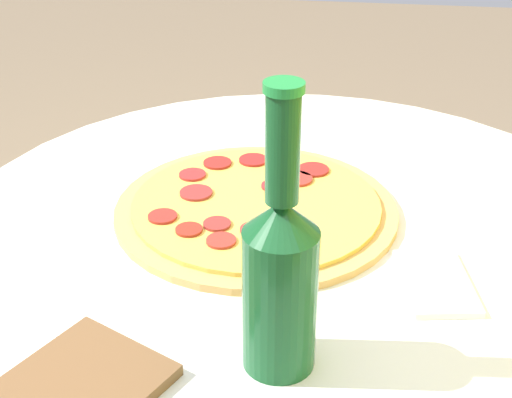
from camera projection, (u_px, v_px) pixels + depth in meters
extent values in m
cylinder|color=silver|center=(296.00, 227.00, 0.91)|extent=(0.89, 0.89, 0.02)
cylinder|color=tan|center=(256.00, 209.00, 0.92)|extent=(0.36, 0.36, 0.01)
cylinder|color=#E0BC4C|center=(256.00, 204.00, 0.91)|extent=(0.32, 0.32, 0.01)
cylinder|color=#A82E26|center=(297.00, 179.00, 0.96)|extent=(0.04, 0.04, 0.00)
cylinder|color=#A62727|center=(192.00, 175.00, 0.97)|extent=(0.04, 0.04, 0.00)
cylinder|color=#A72D2A|center=(255.00, 230.00, 0.85)|extent=(0.04, 0.04, 0.00)
cylinder|color=#A12821|center=(163.00, 216.00, 0.87)|extent=(0.04, 0.04, 0.00)
cylinder|color=maroon|center=(196.00, 193.00, 0.93)|extent=(0.04, 0.04, 0.00)
cylinder|color=maroon|center=(274.00, 186.00, 0.94)|extent=(0.03, 0.03, 0.00)
cylinder|color=#A22F25|center=(221.00, 241.00, 0.83)|extent=(0.04, 0.04, 0.00)
cylinder|color=maroon|center=(313.00, 170.00, 0.99)|extent=(0.04, 0.04, 0.00)
cylinder|color=maroon|center=(253.00, 160.00, 1.01)|extent=(0.04, 0.04, 0.00)
cylinder|color=maroon|center=(217.00, 224.00, 0.86)|extent=(0.03, 0.03, 0.00)
cylinder|color=maroon|center=(189.00, 230.00, 0.85)|extent=(0.03, 0.03, 0.00)
cylinder|color=maroon|center=(217.00, 163.00, 1.00)|extent=(0.04, 0.04, 0.00)
cylinder|color=#144C23|center=(280.00, 300.00, 0.64)|extent=(0.07, 0.07, 0.14)
cone|color=#144C23|center=(281.00, 217.00, 0.60)|extent=(0.07, 0.07, 0.03)
cylinder|color=#144C23|center=(283.00, 149.00, 0.57)|extent=(0.03, 0.03, 0.10)
cylinder|color=#1E8438|center=(284.00, 87.00, 0.54)|extent=(0.03, 0.03, 0.01)
cube|color=brown|center=(85.00, 382.00, 0.64)|extent=(0.17, 0.17, 0.01)
cube|color=white|center=(436.00, 282.00, 0.78)|extent=(0.13, 0.09, 0.01)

